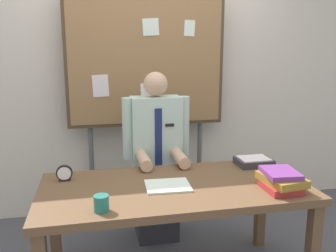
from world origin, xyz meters
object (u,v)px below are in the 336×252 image
object	(u,v)px
person	(156,164)
coffee_mug	(101,203)
desk	(174,197)
desk_clock	(64,174)
bulletin_board	(147,62)
open_notebook	(168,186)
paper_tray	(254,161)
book_stack	(281,180)

from	to	relation	value
person	coffee_mug	size ratio (longest dim) A/B	15.75
desk	desk_clock	world-z (taller)	desk_clock
person	bulletin_board	world-z (taller)	bulletin_board
open_notebook	paper_tray	bearing A→B (deg)	21.82
bulletin_board	desk_clock	world-z (taller)	bulletin_board
desk_clock	desk	bearing A→B (deg)	-18.15
open_notebook	paper_tray	xyz separation A→B (m)	(0.73, 0.29, 0.02)
desk	bulletin_board	size ratio (longest dim) A/B	0.82
open_notebook	desk_clock	size ratio (longest dim) A/B	2.62
bulletin_board	desk_clock	size ratio (longest dim) A/B	19.49
desk_clock	coffee_mug	xyz separation A→B (m)	(0.23, -0.52, -0.00)
person	coffee_mug	bearing A→B (deg)	-116.59
book_stack	paper_tray	world-z (taller)	book_stack
coffee_mug	paper_tray	distance (m)	1.29
book_stack	open_notebook	distance (m)	0.71
open_notebook	desk_clock	xyz separation A→B (m)	(-0.65, 0.25, 0.04)
desk	bulletin_board	world-z (taller)	bulletin_board
open_notebook	bulletin_board	bearing A→B (deg)	87.54
paper_tray	desk_clock	bearing A→B (deg)	-178.23
book_stack	open_notebook	size ratio (longest dim) A/B	1.08
coffee_mug	paper_tray	world-z (taller)	coffee_mug
book_stack	desk_clock	size ratio (longest dim) A/B	2.84
bulletin_board	open_notebook	bearing A→B (deg)	-92.46
open_notebook	paper_tray	world-z (taller)	paper_tray
paper_tray	desk	bearing A→B (deg)	-158.19
bulletin_board	open_notebook	world-z (taller)	bulletin_board
desk	paper_tray	distance (m)	0.74
paper_tray	book_stack	bearing A→B (deg)	-95.82
desk	open_notebook	size ratio (longest dim) A/B	6.09
book_stack	paper_tray	xyz separation A→B (m)	(0.05, 0.49, -0.03)
person	open_notebook	distance (m)	0.69
desk_clock	coffee_mug	bearing A→B (deg)	-66.55
paper_tray	bulletin_board	bearing A→B (deg)	128.69
desk	person	distance (m)	0.66
desk	book_stack	size ratio (longest dim) A/B	5.63
bulletin_board	coffee_mug	distance (m)	1.65
person	paper_tray	size ratio (longest dim) A/B	5.44
bulletin_board	coffee_mug	bearing A→B (deg)	-108.57
bulletin_board	paper_tray	xyz separation A→B (m)	(0.68, -0.85, -0.72)
bulletin_board	open_notebook	size ratio (longest dim) A/B	7.43
bulletin_board	book_stack	xyz separation A→B (m)	(0.63, -1.34, -0.69)
person	open_notebook	world-z (taller)	person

